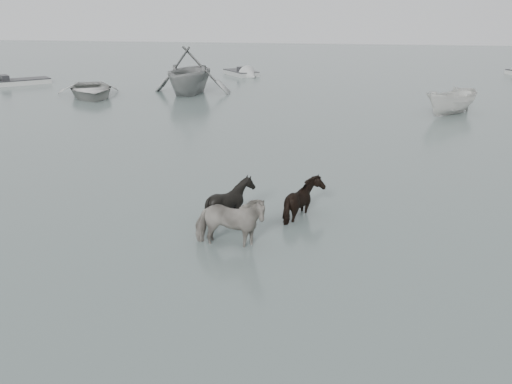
% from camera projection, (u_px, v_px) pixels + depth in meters
% --- Properties ---
extents(ground, '(140.00, 140.00, 0.00)m').
position_uv_depth(ground, '(228.00, 237.00, 14.88)').
color(ground, '#556561').
rests_on(ground, ground).
extents(pony_pinto, '(1.94, 0.94, 1.61)m').
position_uv_depth(pony_pinto, '(229.00, 217.00, 14.07)').
color(pony_pinto, black).
rests_on(pony_pinto, ground).
extents(pony_dark, '(1.33, 1.52, 1.43)m').
position_uv_depth(pony_dark, '(305.00, 193.00, 16.06)').
color(pony_dark, black).
rests_on(pony_dark, ground).
extents(pony_black, '(1.40, 1.26, 1.46)m').
position_uv_depth(pony_black, '(230.00, 194.00, 15.92)').
color(pony_black, black).
rests_on(pony_black, ground).
extents(rowboat_lead, '(6.10, 6.70, 1.14)m').
position_uv_depth(rowboat_lead, '(90.00, 88.00, 36.27)').
color(rowboat_lead, '#ABABA7').
rests_on(rowboat_lead, ground).
extents(rowboat_trail, '(5.56, 6.36, 3.22)m').
position_uv_depth(rowboat_trail, '(190.00, 69.00, 37.20)').
color(rowboat_trail, gray).
rests_on(rowboat_trail, ground).
extents(boat_small, '(3.76, 3.96, 1.53)m').
position_uv_depth(boat_small, '(452.00, 101.00, 30.50)').
color(boat_small, silver).
rests_on(boat_small, ground).
extents(skiff_outer, '(5.76, 5.61, 0.75)m').
position_uv_depth(skiff_outer, '(16.00, 80.00, 41.51)').
color(skiff_outer, beige).
rests_on(skiff_outer, ground).
extents(skiff_mid, '(4.19, 4.79, 0.75)m').
position_uv_depth(skiff_mid, '(241.00, 71.00, 46.76)').
color(skiff_mid, '#9FA19F').
rests_on(skiff_mid, ground).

